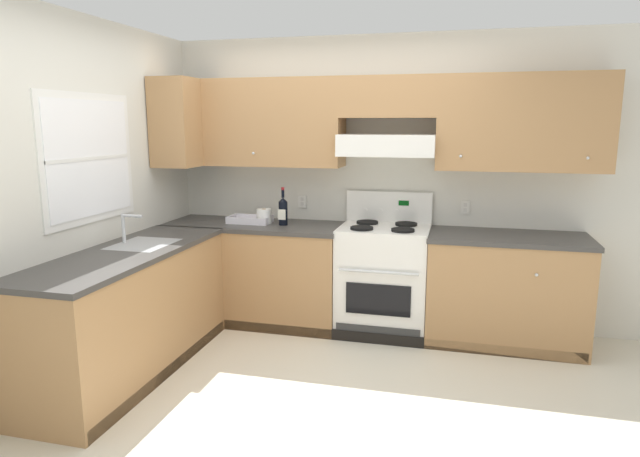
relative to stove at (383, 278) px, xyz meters
The scene contains 9 objects.
ground_plane 1.41m from the stove, 108.59° to the right, with size 7.04×7.04×0.00m, color beige.
wall_back 1.04m from the stove, 92.34° to the left, with size 4.68×0.57×2.55m.
wall_left 2.42m from the stove, 152.98° to the right, with size 0.47×4.00×2.55m.
counter_back_run 0.21m from the stove, behind, with size 3.60×0.65×0.91m.
counter_left_run 2.08m from the stove, 143.01° to the right, with size 0.63×1.91×1.13m.
stove is the anchor object (origin of this frame).
wine_bottle 1.06m from the stove, behind, with size 0.08×0.08×0.34m.
bowl 1.30m from the stove, behind, with size 0.38×0.23×0.06m.
paper_towel_roll 1.19m from the stove, behind, with size 0.13×0.13×0.13m.
Camera 1 is at (1.03, -3.34, 1.80)m, focal length 30.98 mm.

